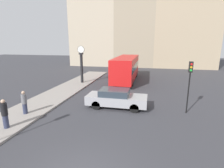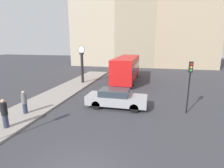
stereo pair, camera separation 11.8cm
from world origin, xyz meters
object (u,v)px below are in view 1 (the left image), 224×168
object	(u,v)px
sedan_car	(116,98)
bus_distant	(126,67)
traffic_light_far	(190,77)
pedestrian_grey_jacket	(24,102)
pedestrian_black_jacket	(5,114)
street_clock	(82,65)

from	to	relation	value
sedan_car	bus_distant	distance (m)	10.28
traffic_light_far	bus_distant	bearing A→B (deg)	120.05
sedan_car	bus_distant	world-z (taller)	bus_distant
bus_distant	pedestrian_grey_jacket	world-z (taller)	bus_distant
sedan_car	traffic_light_far	bearing A→B (deg)	-0.34
traffic_light_far	pedestrian_black_jacket	xyz separation A→B (m)	(-10.91, -5.03, -1.69)
street_clock	pedestrian_black_jacket	size ratio (longest dim) A/B	2.57
bus_distant	street_clock	distance (m)	5.96
pedestrian_black_jacket	pedestrian_grey_jacket	bearing A→B (deg)	100.08
street_clock	pedestrian_grey_jacket	size ratio (longest dim) A/B	2.73
sedan_car	bus_distant	xyz separation A→B (m)	(-0.65, 10.21, 1.05)
traffic_light_far	street_clock	size ratio (longest dim) A/B	0.83
street_clock	sedan_car	bearing A→B (deg)	-51.38
sedan_car	traffic_light_far	xyz separation A→B (m)	(5.27, -0.03, 1.95)
traffic_light_far	pedestrian_black_jacket	bearing A→B (deg)	-155.22
pedestrian_black_jacket	pedestrian_grey_jacket	world-z (taller)	pedestrian_black_jacket
sedan_car	bus_distant	size ratio (longest dim) A/B	0.48
pedestrian_black_jacket	pedestrian_grey_jacket	size ratio (longest dim) A/B	1.06
pedestrian_grey_jacket	bus_distant	bearing A→B (deg)	67.83
bus_distant	traffic_light_far	size ratio (longest dim) A/B	2.62
bus_distant	traffic_light_far	world-z (taller)	traffic_light_far
street_clock	traffic_light_far	bearing A→B (deg)	-33.39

